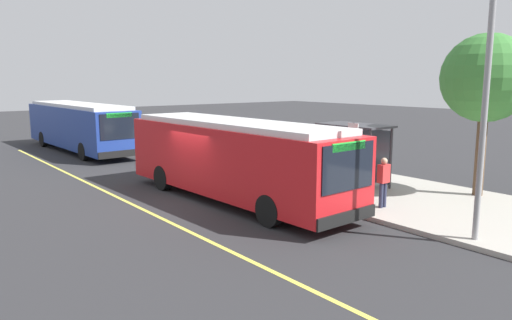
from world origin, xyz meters
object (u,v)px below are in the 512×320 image
route_sign_post (353,151)px  pedestrian_commuter (383,179)px  transit_bus_second (79,125)px  waiting_bench (355,172)px  transit_bus_main (234,157)px

route_sign_post → pedestrian_commuter: (1.11, 0.30, -0.84)m
pedestrian_commuter → transit_bus_second: bearing=-170.9°
waiting_bench → pedestrian_commuter: size_ratio=0.95×
pedestrian_commuter → waiting_bench: bearing=144.0°
transit_bus_main → waiting_bench: (1.23, 5.29, -0.98)m
route_sign_post → pedestrian_commuter: bearing=15.0°
waiting_bench → route_sign_post: (2.01, -2.56, 1.32)m
transit_bus_main → transit_bus_second: bearing=-179.1°
transit_bus_main → transit_bus_second: size_ratio=0.89×
transit_bus_main → transit_bus_second: (-16.06, -0.26, 0.00)m
transit_bus_second → waiting_bench: (17.29, 5.55, -0.99)m
transit_bus_main → transit_bus_second: 16.06m
transit_bus_main → waiting_bench: size_ratio=6.71×
transit_bus_main → route_sign_post: (3.24, 2.72, 0.34)m
transit_bus_main → pedestrian_commuter: (4.35, 3.02, -0.50)m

